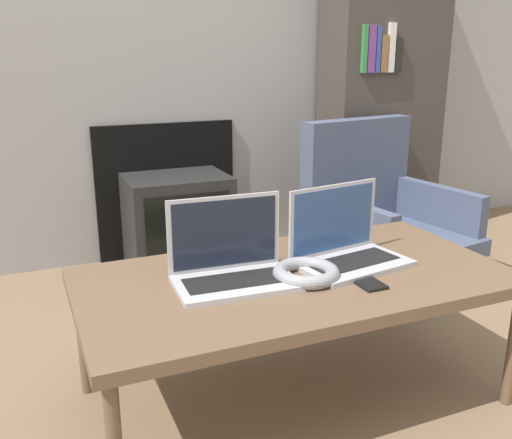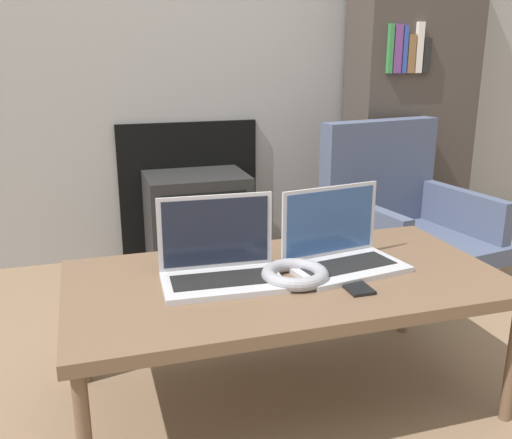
{
  "view_description": "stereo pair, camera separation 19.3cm",
  "coord_description": "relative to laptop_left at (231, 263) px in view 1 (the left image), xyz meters",
  "views": [
    {
      "loc": [
        -0.73,
        -1.0,
        1.06
      ],
      "look_at": [
        0.0,
        0.7,
        0.51
      ],
      "focal_mm": 40.0,
      "sensor_mm": 36.0,
      "label": 1
    },
    {
      "loc": [
        -0.55,
        -1.07,
        1.06
      ],
      "look_at": [
        0.0,
        0.7,
        0.51
      ],
      "focal_mm": 40.0,
      "sensor_mm": 36.0,
      "label": 2
    }
  ],
  "objects": [
    {
      "name": "laptop_left",
      "position": [
        0.0,
        0.0,
        0.0
      ],
      "size": [
        0.35,
        0.23,
        0.24
      ],
      "rotation": [
        0.0,
        0.0,
        -0.06
      ],
      "color": "#B2B2B7",
      "rests_on": "table"
    },
    {
      "name": "phone",
      "position": [
        0.35,
        -0.16,
        -0.05
      ],
      "size": [
        0.07,
        0.15,
        0.01
      ],
      "color": "black",
      "rests_on": "table"
    },
    {
      "name": "laptop_right",
      "position": [
        0.38,
        -0.0,
        0.0
      ],
      "size": [
        0.37,
        0.26,
        0.24
      ],
      "rotation": [
        0.0,
        0.0,
        0.16
      ],
      "color": "#B2B2B7",
      "rests_on": "table"
    },
    {
      "name": "tv",
      "position": [
        0.18,
        1.22,
        -0.24
      ],
      "size": [
        0.5,
        0.38,
        0.47
      ],
      "color": "black",
      "rests_on": "ground_plane"
    },
    {
      "name": "wall_back",
      "position": [
        0.19,
        1.46,
        0.81
      ],
      "size": [
        7.0,
        0.08,
        2.6
      ],
      "color": "#999999",
      "rests_on": "ground_plane"
    },
    {
      "name": "armchair",
      "position": [
        1.08,
        0.83,
        -0.16
      ],
      "size": [
        0.73,
        0.75,
        0.73
      ],
      "rotation": [
        0.0,
        0.0,
        0.16
      ],
      "color": "#47516B",
      "rests_on": "ground_plane"
    },
    {
      "name": "bookshelf",
      "position": [
        1.37,
        1.26,
        0.39
      ],
      "size": [
        0.65,
        0.32,
        1.72
      ],
      "color": "#3F3833",
      "rests_on": "ground_plane"
    },
    {
      "name": "table",
      "position": [
        0.19,
        -0.03,
        -0.09
      ],
      "size": [
        1.27,
        0.66,
        0.42
      ],
      "color": "brown",
      "rests_on": "ground_plane"
    },
    {
      "name": "headphones",
      "position": [
        0.2,
        -0.08,
        -0.04
      ],
      "size": [
        0.19,
        0.19,
        0.04
      ],
      "color": "gray",
      "rests_on": "table"
    }
  ]
}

